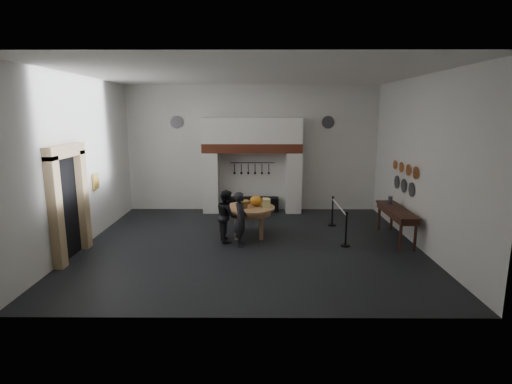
{
  "coord_description": "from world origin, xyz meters",
  "views": [
    {
      "loc": [
        0.22,
        -10.45,
        3.56
      ],
      "look_at": [
        0.15,
        0.53,
        1.35
      ],
      "focal_mm": 28.0,
      "sensor_mm": 36.0,
      "label": 1
    }
  ],
  "objects_px": {
    "work_table": "(249,208)",
    "barrier_post_far": "(332,212)",
    "side_table": "(397,210)",
    "barrier_post_near": "(346,230)",
    "visitor_near": "(241,219)",
    "iron_range": "(252,204)",
    "visitor_far": "(227,216)"
  },
  "relations": [
    {
      "from": "work_table",
      "to": "side_table",
      "type": "height_order",
      "value": "side_table"
    },
    {
      "from": "barrier_post_near",
      "to": "barrier_post_far",
      "type": "xyz_separation_m",
      "value": [
        0.0,
        2.0,
        0.0
      ]
    },
    {
      "from": "visitor_far",
      "to": "barrier_post_far",
      "type": "height_order",
      "value": "visitor_far"
    },
    {
      "from": "work_table",
      "to": "barrier_post_far",
      "type": "xyz_separation_m",
      "value": [
        2.62,
        1.1,
        -0.39
      ]
    },
    {
      "from": "visitor_near",
      "to": "barrier_post_far",
      "type": "xyz_separation_m",
      "value": [
        2.83,
        1.96,
        -0.29
      ]
    },
    {
      "from": "iron_range",
      "to": "visitor_near",
      "type": "bearing_deg",
      "value": -93.81
    },
    {
      "from": "visitor_far",
      "to": "side_table",
      "type": "bearing_deg",
      "value": -102.09
    },
    {
      "from": "visitor_near",
      "to": "barrier_post_far",
      "type": "relative_size",
      "value": 1.64
    },
    {
      "from": "barrier_post_far",
      "to": "visitor_far",
      "type": "bearing_deg",
      "value": -154.2
    },
    {
      "from": "visitor_near",
      "to": "iron_range",
      "type": "bearing_deg",
      "value": -2.19
    },
    {
      "from": "work_table",
      "to": "iron_range",
      "type": "bearing_deg",
      "value": 89.12
    },
    {
      "from": "barrier_post_near",
      "to": "side_table",
      "type": "bearing_deg",
      "value": 20.63
    },
    {
      "from": "visitor_far",
      "to": "barrier_post_near",
      "type": "bearing_deg",
      "value": -111.47
    },
    {
      "from": "iron_range",
      "to": "visitor_near",
      "type": "distance_m",
      "value": 3.88
    },
    {
      "from": "iron_range",
      "to": "side_table",
      "type": "distance_m",
      "value": 5.3
    },
    {
      "from": "visitor_far",
      "to": "side_table",
      "type": "distance_m",
      "value": 4.76
    },
    {
      "from": "side_table",
      "to": "barrier_post_near",
      "type": "relative_size",
      "value": 2.44
    },
    {
      "from": "barrier_post_near",
      "to": "work_table",
      "type": "bearing_deg",
      "value": 161.13
    },
    {
      "from": "visitor_near",
      "to": "side_table",
      "type": "relative_size",
      "value": 0.67
    },
    {
      "from": "visitor_near",
      "to": "visitor_far",
      "type": "distance_m",
      "value": 0.57
    },
    {
      "from": "side_table",
      "to": "barrier_post_near",
      "type": "height_order",
      "value": "same"
    },
    {
      "from": "iron_range",
      "to": "visitor_far",
      "type": "distance_m",
      "value": 3.54
    },
    {
      "from": "work_table",
      "to": "barrier_post_near",
      "type": "bearing_deg",
      "value": -18.87
    },
    {
      "from": "visitor_far",
      "to": "visitor_near",
      "type": "bearing_deg",
      "value": -148.73
    },
    {
      "from": "visitor_near",
      "to": "barrier_post_far",
      "type": "height_order",
      "value": "visitor_near"
    },
    {
      "from": "side_table",
      "to": "barrier_post_near",
      "type": "distance_m",
      "value": 1.68
    },
    {
      "from": "side_table",
      "to": "iron_range",
      "type": "bearing_deg",
      "value": 141.11
    },
    {
      "from": "iron_range",
      "to": "work_table",
      "type": "xyz_separation_m",
      "value": [
        -0.05,
        -2.99,
        0.59
      ]
    },
    {
      "from": "iron_range",
      "to": "visitor_far",
      "type": "bearing_deg",
      "value": -100.78
    },
    {
      "from": "barrier_post_near",
      "to": "visitor_near",
      "type": "bearing_deg",
      "value": 179.21
    },
    {
      "from": "side_table",
      "to": "barrier_post_near",
      "type": "bearing_deg",
      "value": -159.37
    },
    {
      "from": "iron_range",
      "to": "barrier_post_near",
      "type": "relative_size",
      "value": 2.11
    }
  ]
}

